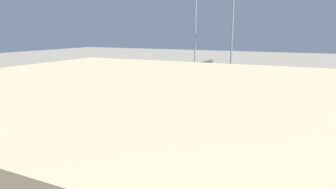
{
  "coord_description": "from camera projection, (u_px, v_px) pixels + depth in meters",
  "views": [
    {
      "loc": [
        -21.47,
        57.77,
        16.17
      ],
      "look_at": [
        6.35,
        0.12,
        2.5
      ],
      "focal_mm": 31.29,
      "sensor_mm": 36.0,
      "label": 1
    }
  ],
  "objects": [
    {
      "name": "track_bed_6",
      "position": [
        170.0,
        124.0,
        52.36
      ],
      "size": [
        140.0,
        2.8,
        0.12
      ],
      "primitive_type": "cube",
      "color": "#3D3833",
      "rests_on": "ground_plane"
    },
    {
      "name": "train_on_track_3",
      "position": [
        304.0,
        107.0,
        56.08
      ],
      "size": [
        10.0,
        3.0,
        5.0
      ],
      "color": "gold",
      "rests_on": "ground_plane"
    },
    {
      "name": "light_mast_2",
      "position": [
        233.0,
        22.0,
        75.89
      ],
      "size": [
        2.8,
        0.7,
        29.8
      ],
      "color": "#9EA0A5",
      "rests_on": "ground_plane"
    },
    {
      "name": "signal_gantry",
      "position": [
        183.0,
        72.0,
        62.94
      ],
      "size": [
        0.7,
        40.0,
        8.8
      ],
      "color": "#4C4742",
      "rests_on": "ground_plane"
    },
    {
      "name": "track_bed_2",
      "position": [
        206.0,
        101.0,
        69.98
      ],
      "size": [
        140.0,
        2.8,
        0.12
      ],
      "primitive_type": "cube",
      "color": "#3D3833",
      "rests_on": "ground_plane"
    },
    {
      "name": "track_bed_5",
      "position": [
        181.0,
        117.0,
        56.77
      ],
      "size": [
        140.0,
        2.8,
        0.12
      ],
      "primitive_type": "cube",
      "color": "#3D3833",
      "rests_on": "ground_plane"
    },
    {
      "name": "ground_plane",
      "position": [
        195.0,
        108.0,
        63.39
      ],
      "size": [
        400.0,
        400.0,
        0.0
      ],
      "primitive_type": "plane",
      "color": "gray"
    },
    {
      "name": "track_bed_3",
      "position": [
        199.0,
        105.0,
        65.57
      ],
      "size": [
        140.0,
        2.8,
        0.12
      ],
      "primitive_type": "cube",
      "color": "#3D3833",
      "rests_on": "ground_plane"
    },
    {
      "name": "track_bed_4",
      "position": [
        190.0,
        111.0,
        61.17
      ],
      "size": [
        140.0,
        2.8,
        0.12
      ],
      "primitive_type": "cube",
      "color": "#3D3833",
      "rests_on": "ground_plane"
    },
    {
      "name": "train_on_track_1",
      "position": [
        275.0,
        92.0,
        67.44
      ],
      "size": [
        71.4,
        3.06,
        5.0
      ],
      "color": "#A8AAB2",
      "rests_on": "ground_plane"
    },
    {
      "name": "train_on_track_4",
      "position": [
        81.0,
        89.0,
        73.28
      ],
      "size": [
        10.0,
        3.0,
        5.0
      ],
      "color": "gold",
      "rests_on": "ground_plane"
    },
    {
      "name": "track_bed_7",
      "position": [
        157.0,
        132.0,
        47.96
      ],
      "size": [
        140.0,
        2.8,
        0.12
      ],
      "primitive_type": "cube",
      "color": "#3D3833",
      "rests_on": "ground_plane"
    },
    {
      "name": "track_bed_0",
      "position": [
        218.0,
        93.0,
        78.79
      ],
      "size": [
        140.0,
        2.8,
        0.12
      ],
      "primitive_type": "cube",
      "color": "#4C443D",
      "rests_on": "ground_plane"
    },
    {
      "name": "train_on_track_0",
      "position": [
        210.0,
        85.0,
        79.31
      ],
      "size": [
        119.8,
        3.06,
        3.8
      ],
      "color": "#B7BABF",
      "rests_on": "ground_plane"
    },
    {
      "name": "train_on_track_5",
      "position": [
        169.0,
        103.0,
        57.33
      ],
      "size": [
        119.8,
        3.06,
        5.0
      ],
      "color": "#A8AAB2",
      "rests_on": "ground_plane"
    },
    {
      "name": "train_on_track_6",
      "position": [
        92.0,
        103.0,
        59.38
      ],
      "size": [
        10.0,
        3.0,
        5.0
      ],
      "color": "#D85914",
      "rests_on": "ground_plane"
    },
    {
      "name": "light_mast_0",
      "position": [
        196.0,
        16.0,
        80.95
      ],
      "size": [
        2.8,
        0.7,
        33.07
      ],
      "color": "#9EA0A5",
      "rests_on": "ground_plane"
    },
    {
      "name": "track_bed_1",
      "position": [
        212.0,
        97.0,
        74.38
      ],
      "size": [
        140.0,
        2.8,
        0.12
      ],
      "primitive_type": "cube",
      "color": "#4C443D",
      "rests_on": "ground_plane"
    }
  ]
}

